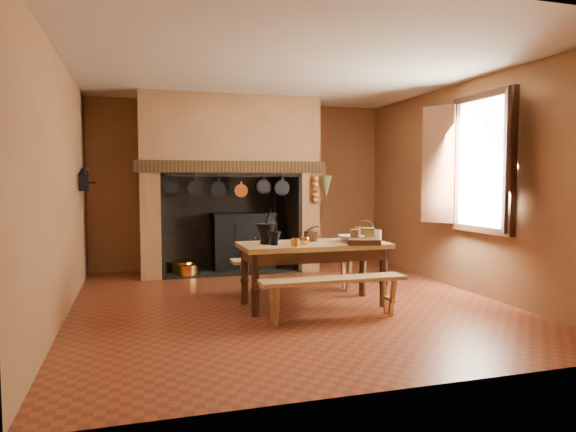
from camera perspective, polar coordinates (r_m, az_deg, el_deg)
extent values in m
plane|color=brown|center=(6.35, -0.11, -9.51)|extent=(5.50, 5.50, 0.00)
plane|color=silver|center=(6.32, -0.12, 16.01)|extent=(5.50, 5.50, 0.00)
cube|color=brown|center=(8.85, -5.15, 3.43)|extent=(5.00, 0.02, 2.80)
cube|color=brown|center=(5.98, -23.80, 2.85)|extent=(0.02, 5.50, 2.80)
cube|color=brown|center=(7.29, 19.13, 3.11)|extent=(0.02, 5.50, 2.80)
cube|color=brown|center=(3.63, 12.24, 2.57)|extent=(5.00, 0.02, 2.80)
cube|color=brown|center=(8.23, -15.18, 3.27)|extent=(0.30, 0.90, 2.80)
cube|color=brown|center=(8.66, 1.63, 3.44)|extent=(0.30, 0.90, 2.80)
cube|color=brown|center=(8.38, -6.60, 8.87)|extent=(2.20, 0.90, 1.20)
cube|color=#311E0D|center=(7.96, -6.08, 5.45)|extent=(2.95, 0.22, 0.18)
cube|color=black|center=(8.79, -7.00, -0.50)|extent=(2.20, 0.06, 1.60)
cube|color=black|center=(8.48, -6.48, -6.04)|extent=(2.20, 0.90, 0.02)
cube|color=black|center=(8.61, -5.04, -2.92)|extent=(1.00, 0.50, 0.90)
cube|color=black|center=(8.55, -5.03, 0.19)|extent=(1.04, 0.54, 0.04)
cube|color=black|center=(8.35, -4.69, -2.45)|extent=(0.35, 0.02, 0.45)
cylinder|color=black|center=(8.68, -1.51, 2.45)|extent=(0.10, 0.10, 0.70)
cylinder|color=gold|center=(8.30, -5.68, -2.49)|extent=(0.03, 0.03, 0.03)
cylinder|color=gold|center=(8.36, -3.65, -2.43)|extent=(0.03, 0.03, 0.03)
cylinder|color=gold|center=(8.37, -11.57, -5.60)|extent=(0.40, 0.40, 0.20)
cylinder|color=gold|center=(8.13, -11.07, -5.95)|extent=(0.34, 0.34, 0.18)
cube|color=black|center=(8.46, -12.99, -5.66)|extent=(0.18, 0.18, 0.16)
cone|color=brown|center=(8.25, 4.25, 3.26)|extent=(0.20, 0.20, 0.35)
cube|color=white|center=(6.96, 20.97, 5.51)|extent=(0.02, 1.00, 1.60)
cube|color=#321910|center=(7.02, 20.95, 12.39)|extent=(0.08, 1.16, 0.08)
cube|color=#321910|center=(6.97, 20.60, -1.40)|extent=(0.08, 1.16, 0.08)
cube|color=#321910|center=(6.28, 23.08, 5.64)|extent=(0.29, 0.39, 1.60)
cube|color=#321910|center=(7.38, 16.32, 5.51)|extent=(0.29, 0.39, 1.60)
cube|color=black|center=(7.51, -21.71, 3.45)|extent=(0.12, 0.12, 0.22)
cone|color=black|center=(7.51, -21.74, 4.59)|extent=(0.16, 0.16, 0.10)
cylinder|color=black|center=(7.50, -21.02, 3.47)|extent=(0.12, 0.02, 0.02)
cube|color=tan|center=(6.06, 2.85, -3.25)|extent=(1.73, 0.77, 0.06)
cube|color=#321910|center=(6.07, 2.85, -4.15)|extent=(1.62, 0.65, 0.13)
cylinder|color=#321910|center=(5.64, -3.65, -7.67)|extent=(0.09, 0.09, 0.69)
cylinder|color=#321910|center=(6.16, 10.56, -6.73)|extent=(0.09, 0.09, 0.69)
cylinder|color=#321910|center=(6.19, -4.84, -6.62)|extent=(0.09, 0.09, 0.69)
cylinder|color=#321910|center=(6.67, 8.30, -5.88)|extent=(0.09, 0.09, 0.69)
cube|color=tan|center=(5.51, 5.07, -7.05)|extent=(1.60, 0.28, 0.04)
cube|color=tan|center=(6.71, 0.99, -4.78)|extent=(1.71, 0.30, 0.04)
cylinder|color=black|center=(5.93, -2.47, -2.92)|extent=(0.14, 0.14, 0.04)
cone|color=black|center=(5.91, -2.47, -1.78)|extent=(0.24, 0.24, 0.19)
cylinder|color=black|center=(5.91, -2.22, -0.17)|extent=(0.10, 0.04, 0.19)
cylinder|color=black|center=(5.82, -1.53, -3.11)|extent=(0.09, 0.09, 0.03)
cone|color=black|center=(5.82, -1.53, -2.34)|extent=(0.16, 0.16, 0.13)
cylinder|color=black|center=(5.81, -1.36, -1.24)|extent=(0.06, 0.03, 0.13)
cube|color=#321910|center=(6.19, 2.52, -2.26)|extent=(0.13, 0.13, 0.12)
cylinder|color=gold|center=(6.18, 2.52, -1.56)|extent=(0.09, 0.09, 0.03)
cylinder|color=black|center=(6.19, 2.96, -1.22)|extent=(0.10, 0.02, 0.03)
cylinder|color=gold|center=(5.66, 0.78, -2.95)|extent=(0.10, 0.10, 0.10)
cylinder|color=gold|center=(6.26, 2.37, -2.34)|extent=(0.08, 0.08, 0.09)
imported|color=#B8B28E|center=(6.24, 7.07, -2.46)|extent=(0.31, 0.31, 0.07)
cylinder|color=brown|center=(6.12, 7.47, -2.20)|extent=(0.12, 0.12, 0.15)
cylinder|color=beige|center=(6.22, 9.96, -2.17)|extent=(0.11, 0.11, 0.15)
cube|color=#533619|center=(6.54, 8.56, -1.90)|extent=(0.28, 0.23, 0.14)
torus|color=#533619|center=(6.53, 8.57, -1.31)|extent=(0.19, 0.07, 0.19)
cube|color=#321910|center=(5.96, 8.38, -2.82)|extent=(0.43, 0.36, 0.06)
imported|color=gold|center=(5.86, 1.83, -2.78)|extent=(0.14, 0.14, 0.09)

